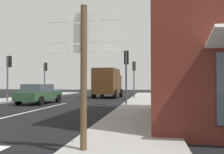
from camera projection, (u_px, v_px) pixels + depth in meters
ground_plane at (55, 106)px, 15.95m from camera, size 80.00×80.00×0.00m
sidewalk_right at (141, 110)px, 13.02m from camera, size 2.71×44.00×0.14m
lane_centre_stripe at (23, 113)px, 12.01m from camera, size 0.16×12.00×0.01m
sedan_far at (39, 94)px, 17.61m from camera, size 2.17×4.30×1.47m
delivery_truck at (108, 82)px, 24.94m from camera, size 2.71×5.11×3.05m
route_sign_post at (84, 61)px, 4.99m from camera, size 1.66×0.14×3.20m
traffic_light_near_left at (9, 68)px, 18.87m from camera, size 0.30×0.49×3.74m
traffic_light_far_right at (134, 71)px, 23.12m from camera, size 0.30×0.49×3.68m
traffic_light_far_left at (45, 72)px, 25.43m from camera, size 0.30×0.49×3.77m
traffic_light_near_right at (126, 65)px, 15.76m from camera, size 0.30×0.49×3.72m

